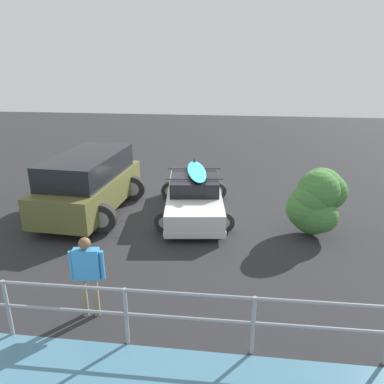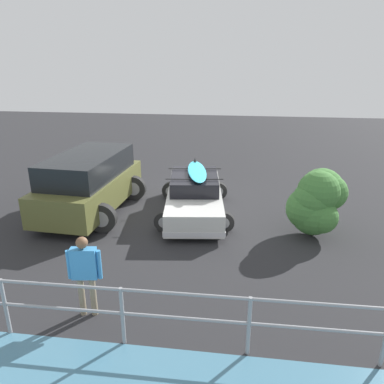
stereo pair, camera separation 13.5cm
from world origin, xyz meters
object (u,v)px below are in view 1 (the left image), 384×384
at_px(sedan_car, 194,195).
at_px(suv_car, 89,183).
at_px(bush_near_left, 317,201).
at_px(person_bystander, 87,270).

bearing_deg(sedan_car, suv_car, 5.56).
bearing_deg(suv_car, sedan_car, -174.44).
distance_m(sedan_car, bush_near_left, 3.76).
height_order(person_bystander, bush_near_left, bush_near_left).
xyz_separation_m(sedan_car, suv_car, (3.35, 0.33, 0.39)).
distance_m(suv_car, person_bystander, 5.40).
bearing_deg(person_bystander, bush_near_left, -139.45).
height_order(suv_car, person_bystander, suv_car).
relative_size(sedan_car, bush_near_left, 2.38).
distance_m(suv_car, bush_near_left, 6.97).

